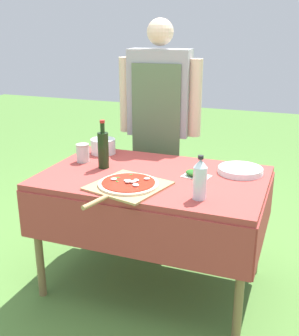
{
  "coord_description": "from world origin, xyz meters",
  "views": [
    {
      "loc": [
        0.8,
        -2.19,
        1.58
      ],
      "look_at": [
        -0.02,
        0.0,
        0.78
      ],
      "focal_mm": 45.0,
      "sensor_mm": 36.0,
      "label": 1
    }
  ],
  "objects_px": {
    "prep_table": "(153,189)",
    "oil_bottle": "(103,149)",
    "water_bottle": "(200,179)",
    "person_cook": "(159,114)",
    "mixing_tub": "(103,146)",
    "plate_stack": "(240,170)",
    "pizza_on_peel": "(128,185)",
    "herb_container": "(196,174)",
    "sauce_jar": "(83,154)"
  },
  "relations": [
    {
      "from": "pizza_on_peel",
      "to": "plate_stack",
      "type": "xyz_separation_m",
      "value": [
        0.53,
        0.45,
        0.0
      ]
    },
    {
      "from": "water_bottle",
      "to": "person_cook",
      "type": "bearing_deg",
      "value": 120.42
    },
    {
      "from": "oil_bottle",
      "to": "prep_table",
      "type": "bearing_deg",
      "value": -2.96
    },
    {
      "from": "water_bottle",
      "to": "mixing_tub",
      "type": "distance_m",
      "value": 0.98
    },
    {
      "from": "herb_container",
      "to": "plate_stack",
      "type": "relative_size",
      "value": 0.64
    },
    {
      "from": "water_bottle",
      "to": "pizza_on_peel",
      "type": "bearing_deg",
      "value": 177.91
    },
    {
      "from": "prep_table",
      "to": "water_bottle",
      "type": "height_order",
      "value": "water_bottle"
    },
    {
      "from": "oil_bottle",
      "to": "person_cook",
      "type": "bearing_deg",
      "value": 78.5
    },
    {
      "from": "prep_table",
      "to": "mixing_tub",
      "type": "relative_size",
      "value": 7.81
    },
    {
      "from": "person_cook",
      "to": "water_bottle",
      "type": "bearing_deg",
      "value": 116.27
    },
    {
      "from": "oil_bottle",
      "to": "mixing_tub",
      "type": "xyz_separation_m",
      "value": [
        -0.14,
        0.27,
        -0.07
      ]
    },
    {
      "from": "oil_bottle",
      "to": "water_bottle",
      "type": "bearing_deg",
      "value": -21.74
    },
    {
      "from": "person_cook",
      "to": "oil_bottle",
      "type": "xyz_separation_m",
      "value": [
        -0.13,
        -0.65,
        -0.1
      ]
    },
    {
      "from": "water_bottle",
      "to": "mixing_tub",
      "type": "relative_size",
      "value": 1.36
    },
    {
      "from": "prep_table",
      "to": "oil_bottle",
      "type": "xyz_separation_m",
      "value": [
        -0.33,
        0.02,
        0.21
      ]
    },
    {
      "from": "herb_container",
      "to": "plate_stack",
      "type": "bearing_deg",
      "value": 34.61
    },
    {
      "from": "person_cook",
      "to": "oil_bottle",
      "type": "bearing_deg",
      "value": 74.35
    },
    {
      "from": "person_cook",
      "to": "herb_container",
      "type": "bearing_deg",
      "value": 121.89
    },
    {
      "from": "oil_bottle",
      "to": "sauce_jar",
      "type": "xyz_separation_m",
      "value": [
        -0.18,
        0.06,
        -0.07
      ]
    },
    {
      "from": "mixing_tub",
      "to": "sauce_jar",
      "type": "relative_size",
      "value": 1.44
    },
    {
      "from": "pizza_on_peel",
      "to": "oil_bottle",
      "type": "xyz_separation_m",
      "value": [
        -0.27,
        0.25,
        0.11
      ]
    },
    {
      "from": "person_cook",
      "to": "sauce_jar",
      "type": "distance_m",
      "value": 0.69
    },
    {
      "from": "person_cook",
      "to": "pizza_on_peel",
      "type": "xyz_separation_m",
      "value": [
        0.14,
        -0.91,
        -0.2
      ]
    },
    {
      "from": "sauce_jar",
      "to": "herb_container",
      "type": "bearing_deg",
      "value": -1.48
    },
    {
      "from": "person_cook",
      "to": "plate_stack",
      "type": "xyz_separation_m",
      "value": [
        0.67,
        -0.46,
        -0.2
      ]
    },
    {
      "from": "pizza_on_peel",
      "to": "water_bottle",
      "type": "relative_size",
      "value": 2.5
    },
    {
      "from": "water_bottle",
      "to": "plate_stack",
      "type": "distance_m",
      "value": 0.49
    },
    {
      "from": "plate_stack",
      "to": "prep_table",
      "type": "bearing_deg",
      "value": -155.67
    },
    {
      "from": "person_cook",
      "to": "water_bottle",
      "type": "height_order",
      "value": "person_cook"
    },
    {
      "from": "water_bottle",
      "to": "plate_stack",
      "type": "xyz_separation_m",
      "value": [
        0.13,
        0.47,
        -0.09
      ]
    },
    {
      "from": "prep_table",
      "to": "oil_bottle",
      "type": "relative_size",
      "value": 4.41
    },
    {
      "from": "oil_bottle",
      "to": "herb_container",
      "type": "relative_size",
      "value": 1.75
    },
    {
      "from": "herb_container",
      "to": "sauce_jar",
      "type": "xyz_separation_m",
      "value": [
        -0.76,
        0.02,
        0.03
      ]
    },
    {
      "from": "herb_container",
      "to": "mixing_tub",
      "type": "height_order",
      "value": "mixing_tub"
    },
    {
      "from": "plate_stack",
      "to": "oil_bottle",
      "type": "bearing_deg",
      "value": -166.27
    },
    {
      "from": "plate_stack",
      "to": "water_bottle",
      "type": "bearing_deg",
      "value": -105.82
    },
    {
      "from": "pizza_on_peel",
      "to": "mixing_tub",
      "type": "height_order",
      "value": "mixing_tub"
    },
    {
      "from": "person_cook",
      "to": "sauce_jar",
      "type": "xyz_separation_m",
      "value": [
        -0.31,
        -0.59,
        -0.17
      ]
    },
    {
      "from": "prep_table",
      "to": "herb_container",
      "type": "relative_size",
      "value": 7.7
    },
    {
      "from": "plate_stack",
      "to": "mixing_tub",
      "type": "bearing_deg",
      "value": 175.3
    },
    {
      "from": "oil_bottle",
      "to": "plate_stack",
      "type": "distance_m",
      "value": 0.84
    },
    {
      "from": "oil_bottle",
      "to": "herb_container",
      "type": "height_order",
      "value": "oil_bottle"
    },
    {
      "from": "water_bottle",
      "to": "herb_container",
      "type": "height_order",
      "value": "water_bottle"
    },
    {
      "from": "person_cook",
      "to": "pizza_on_peel",
      "type": "distance_m",
      "value": 0.94
    },
    {
      "from": "oil_bottle",
      "to": "herb_container",
      "type": "bearing_deg",
      "value": 3.96
    },
    {
      "from": "pizza_on_peel",
      "to": "water_bottle",
      "type": "height_order",
      "value": "water_bottle"
    },
    {
      "from": "pizza_on_peel",
      "to": "plate_stack",
      "type": "relative_size",
      "value": 2.14
    },
    {
      "from": "oil_bottle",
      "to": "water_bottle",
      "type": "relative_size",
      "value": 1.3
    },
    {
      "from": "herb_container",
      "to": "plate_stack",
      "type": "distance_m",
      "value": 0.28
    },
    {
      "from": "person_cook",
      "to": "mixing_tub",
      "type": "bearing_deg",
      "value": 49.89
    }
  ]
}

